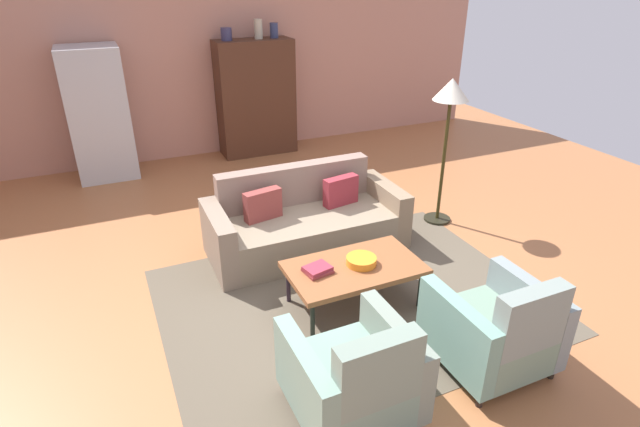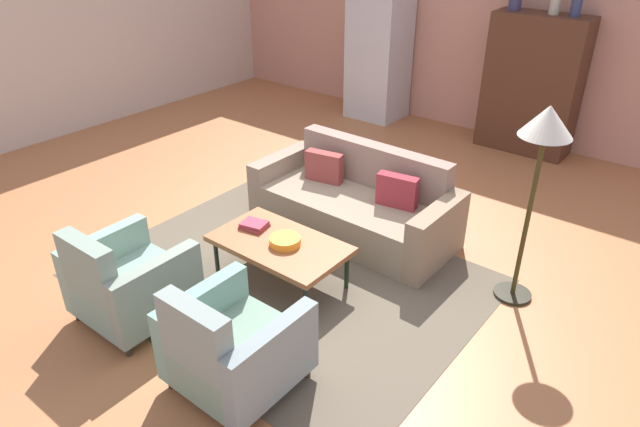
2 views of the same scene
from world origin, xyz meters
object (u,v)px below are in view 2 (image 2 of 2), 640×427
(coffee_table, at_px, (280,245))
(armchair_left, at_px, (126,285))
(couch, at_px, (357,204))
(book_stack, at_px, (254,225))
(vase_round, at_px, (556,2))
(refrigerator, at_px, (379,58))
(floor_lamp, at_px, (544,141))
(armchair_right, at_px, (230,350))
(vase_small, at_px, (576,7))
(fruit_bowl, at_px, (285,241))
(vase_tall, at_px, (515,3))
(cabinet, at_px, (532,85))

(coffee_table, xyz_separation_m, armchair_left, (-0.60, -1.17, -0.03))
(couch, bearing_deg, book_stack, 73.75)
(vase_round, bearing_deg, refrigerator, -177.66)
(refrigerator, bearing_deg, floor_lamp, -42.06)
(coffee_table, height_order, book_stack, book_stack)
(armchair_left, relative_size, armchair_right, 1.00)
(floor_lamp, bearing_deg, coffee_table, -147.65)
(armchair_left, bearing_deg, vase_small, 74.82)
(vase_round, bearing_deg, floor_lamp, -71.39)
(armchair_left, xyz_separation_m, fruit_bowl, (0.67, 1.17, 0.10))
(floor_lamp, bearing_deg, book_stack, -152.97)
(vase_tall, bearing_deg, vase_round, 0.00)
(coffee_table, xyz_separation_m, book_stack, (-0.34, 0.04, 0.06))
(cabinet, relative_size, vase_round, 6.27)
(book_stack, bearing_deg, vase_round, 77.66)
(couch, relative_size, armchair_right, 2.39)
(vase_small, bearing_deg, floor_lamp, -75.35)
(book_stack, distance_m, vase_small, 4.77)
(fruit_bowl, height_order, vase_tall, vase_tall)
(cabinet, distance_m, vase_small, 1.07)
(vase_small, bearing_deg, cabinet, 179.23)
(coffee_table, distance_m, vase_tall, 4.67)
(cabinet, bearing_deg, fruit_bowl, -95.77)
(armchair_right, xyz_separation_m, book_stack, (-0.94, 1.20, 0.10))
(couch, distance_m, vase_tall, 3.61)
(vase_round, relative_size, refrigerator, 0.16)
(cabinet, bearing_deg, coffee_table, -96.64)
(armchair_left, distance_m, vase_tall, 5.84)
(coffee_table, bearing_deg, vase_tall, 88.51)
(couch, height_order, vase_tall, vase_tall)
(coffee_table, height_order, vase_tall, vase_tall)
(vase_small, distance_m, refrigerator, 2.88)
(vase_tall, bearing_deg, refrigerator, -177.07)
(coffee_table, relative_size, vase_small, 5.36)
(cabinet, bearing_deg, armchair_left, -101.28)
(armchair_left, bearing_deg, refrigerator, 102.21)
(coffee_table, distance_m, cabinet, 4.48)
(fruit_bowl, distance_m, vase_tall, 4.65)
(armchair_right, bearing_deg, coffee_table, 117.48)
(armchair_left, xyz_separation_m, book_stack, (0.26, 1.20, 0.10))
(coffee_table, relative_size, vase_tall, 6.43)
(vase_tall, height_order, refrigerator, vase_tall)
(refrigerator, bearing_deg, cabinet, 2.55)
(armchair_right, relative_size, cabinet, 0.49)
(vase_round, bearing_deg, armchair_left, -102.27)
(vase_small, relative_size, refrigerator, 0.12)
(vase_round, height_order, refrigerator, vase_round)
(couch, distance_m, vase_round, 3.68)
(coffee_table, xyz_separation_m, cabinet, (0.51, 4.42, 0.52))
(floor_lamp, bearing_deg, armchair_right, -116.58)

